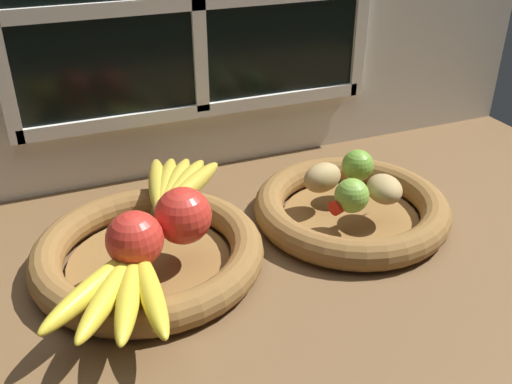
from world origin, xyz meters
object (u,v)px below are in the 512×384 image
object	(u,v)px
apple_red_front	(135,239)
lime_far	(358,165)
fruit_bowl_left	(148,253)
banana_bunch_back	(174,186)
fruit_bowl_right	(351,208)
apple_red_right	(183,216)
lime_near	(352,196)
chili_pepper	(365,195)
potato_small	(384,189)
banana_bunch_front	(121,290)
potato_oblong	(322,178)

from	to	relation	value
apple_red_front	lime_far	world-z (taller)	apple_red_front
fruit_bowl_left	apple_red_front	xyz separation A→B (cm)	(-2.43, -5.37, 6.33)
banana_bunch_back	apple_red_front	bearing A→B (deg)	-119.91
fruit_bowl_right	apple_red_front	bearing A→B (deg)	-171.47
lime_far	fruit_bowl_right	bearing A→B (deg)	-127.87
apple_red_right	lime_near	size ratio (longest dim) A/B	1.51
fruit_bowl_right	lime_far	bearing A→B (deg)	52.13
apple_red_front	chili_pepper	xyz separation A→B (cm)	(36.39, 2.76, -2.62)
apple_red_front	lime_near	world-z (taller)	apple_red_front
potato_small	lime_far	bearing A→B (deg)	91.49
fruit_bowl_right	chili_pepper	distance (cm)	4.57
banana_bunch_front	banana_bunch_back	world-z (taller)	banana_bunch_back
fruit_bowl_left	chili_pepper	distance (cm)	34.26
apple_red_front	lime_near	bearing A→B (deg)	1.98
fruit_bowl_left	fruit_bowl_right	xyz separation A→B (cm)	(33.37, -0.00, 0.00)
banana_bunch_front	lime_near	bearing A→B (deg)	11.86
fruit_bowl_right	potato_small	bearing A→B (deg)	-45.00
fruit_bowl_left	banana_bunch_front	bearing A→B (deg)	-115.65
fruit_bowl_right	apple_red_right	distance (cm)	29.32
fruit_bowl_left	potato_oblong	xyz separation A→B (cm)	(29.44, 3.06, 4.94)
fruit_bowl_right	apple_red_right	bearing A→B (deg)	-175.20
apple_red_right	lime_near	distance (cm)	25.76
apple_red_right	potato_oblong	distance (cm)	25.20
banana_bunch_back	lime_near	xyz separation A→B (cm)	(23.49, -15.36, 1.19)
apple_red_right	lime_near	world-z (taller)	apple_red_right
fruit_bowl_left	banana_bunch_back	distance (cm)	13.77
lime_far	banana_bunch_front	bearing A→B (deg)	-159.22
apple_red_front	banana_bunch_back	bearing A→B (deg)	60.09
banana_bunch_front	potato_small	xyz separation A→B (cm)	(42.55, 8.35, 0.69)
banana_bunch_front	fruit_bowl_right	bearing A→B (deg)	16.87
apple_red_right	lime_far	world-z (taller)	apple_red_right
lime_far	apple_red_right	bearing A→B (deg)	-168.23
lime_near	lime_far	world-z (taller)	same
banana_bunch_front	lime_near	xyz separation A→B (cm)	(36.24, 7.61, 1.25)
potato_oblong	chili_pepper	size ratio (longest dim) A/B	0.50
chili_pepper	lime_far	bearing A→B (deg)	52.83
apple_red_right	banana_bunch_back	bearing A→B (deg)	80.88
chili_pepper	apple_red_front	bearing A→B (deg)	168.70
fruit_bowl_right	banana_bunch_front	size ratio (longest dim) A/B	1.64
fruit_bowl_left	lime_far	distance (cm)	37.27
fruit_bowl_right	lime_far	distance (cm)	7.47
banana_bunch_front	chili_pepper	xyz separation A→B (cm)	(39.65, 9.23, -0.24)
fruit_bowl_left	lime_near	bearing A→B (deg)	-7.88
fruit_bowl_left	potato_oblong	distance (cm)	30.01
banana_bunch_back	lime_far	bearing A→B (deg)	-13.11
fruit_bowl_left	fruit_bowl_right	distance (cm)	33.37
banana_bunch_back	chili_pepper	xyz separation A→B (cm)	(26.90, -13.74, -0.29)
banana_bunch_front	potato_oblong	xyz separation A→B (cm)	(35.13, 14.90, 0.99)
potato_oblong	apple_red_front	bearing A→B (deg)	-165.19
potato_oblong	chili_pepper	distance (cm)	7.35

